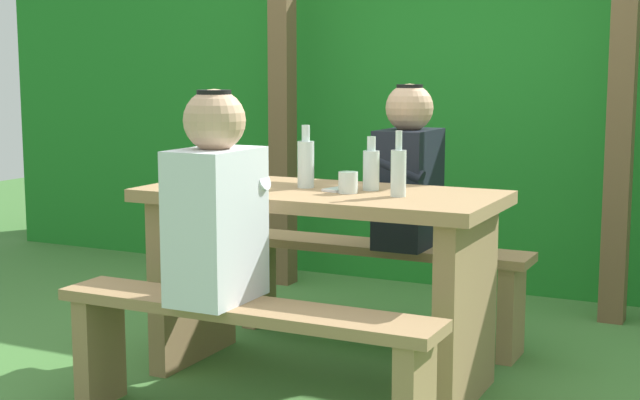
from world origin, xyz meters
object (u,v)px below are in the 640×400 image
at_px(picnic_table, 320,252).
at_px(bench_far, 377,271).
at_px(person_white_shirt, 216,204).
at_px(bottle_center, 398,171).
at_px(bottle_left, 371,168).
at_px(cell_phone, 340,189).
at_px(drinking_glass, 348,182).
at_px(bench_near, 243,340).
at_px(person_black_coat, 408,172).
at_px(bottle_right, 306,162).

bearing_deg(picnic_table, bench_far, 90.00).
relative_size(person_white_shirt, bottle_center, 2.94).
relative_size(bottle_left, cell_phone, 1.50).
bearing_deg(drinking_glass, person_white_shirt, -113.19).
height_order(bench_far, bottle_left, bottle_left).
xyz_separation_m(bench_near, person_white_shirt, (-0.10, 0.00, 0.46)).
xyz_separation_m(bench_near, drinking_glass, (0.14, 0.56, 0.49)).
height_order(picnic_table, bench_far, picnic_table).
bearing_deg(person_black_coat, cell_phone, -96.94).
bearing_deg(bench_far, bottle_center, -61.65).
height_order(bench_near, bottle_center, bottle_center).
relative_size(bottle_center, cell_phone, 1.75).
height_order(person_white_shirt, bottle_center, person_white_shirt).
bearing_deg(bottle_left, cell_phone, -152.88).
height_order(picnic_table, person_black_coat, person_black_coat).
bearing_deg(bench_near, bottle_left, 74.81).
distance_m(person_black_coat, bottle_center, 0.66).
xyz_separation_m(bench_far, bottle_right, (-0.08, -0.56, 0.55)).
bearing_deg(bottle_center, picnic_table, 173.71).
height_order(picnic_table, bottle_center, bottle_center).
bearing_deg(bench_far, drinking_glass, -77.79).
xyz_separation_m(bench_far, bottle_left, (0.18, -0.52, 0.53)).
relative_size(person_white_shirt, drinking_glass, 8.72).
distance_m(bottle_right, bottle_center, 0.43).
height_order(person_white_shirt, person_black_coat, same).
bearing_deg(bottle_right, bottle_center, -10.30).
xyz_separation_m(person_white_shirt, drinking_glass, (0.24, 0.56, 0.03)).
xyz_separation_m(bench_far, person_black_coat, (0.14, -0.00, 0.46)).
bearing_deg(bench_far, bottle_right, -98.40).
distance_m(bench_near, drinking_glass, 0.75).
distance_m(bottle_left, cell_phone, 0.15).
bearing_deg(drinking_glass, person_black_coat, 89.30).
bearing_deg(drinking_glass, bench_far, 102.21).
distance_m(person_white_shirt, bottle_right, 0.64).
xyz_separation_m(picnic_table, person_white_shirt, (-0.10, -0.59, 0.26)).
xyz_separation_m(person_white_shirt, person_black_coat, (0.25, 1.18, 0.00)).
height_order(bench_near, bottle_left, bottle_left).
bearing_deg(cell_phone, bottle_right, -171.60).
bearing_deg(person_black_coat, bench_far, 178.68).
bearing_deg(bottle_left, bench_far, 109.51).
bearing_deg(person_black_coat, person_white_shirt, -101.73).
bearing_deg(bench_near, person_white_shirt, 178.13).
relative_size(bench_near, bottle_right, 5.61).
bearing_deg(person_black_coat, bottle_center, -72.61).
relative_size(drinking_glass, cell_phone, 0.59).
bearing_deg(bottle_left, drinking_glass, -111.99).
relative_size(bench_near, person_black_coat, 1.95).
relative_size(person_white_shirt, bottle_right, 2.88).
relative_size(bench_far, bottle_right, 5.61).
height_order(bottle_left, cell_phone, bottle_left).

